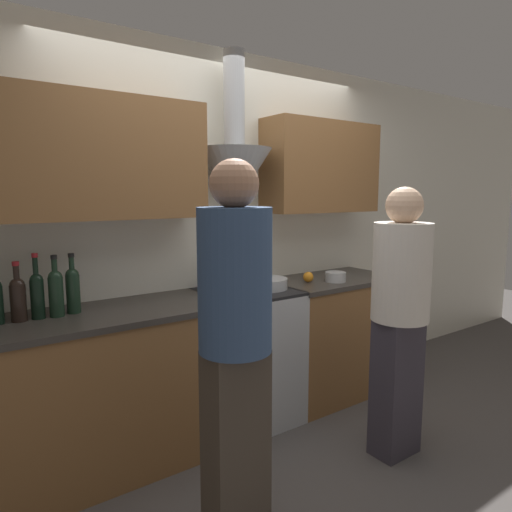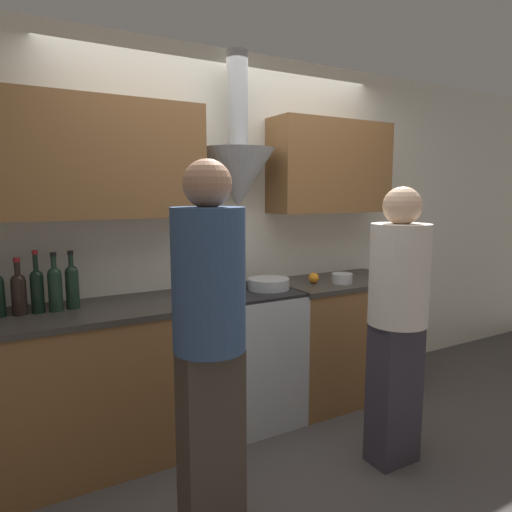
% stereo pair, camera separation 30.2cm
% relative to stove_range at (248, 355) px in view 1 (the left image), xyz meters
% --- Properties ---
extents(ground_plane, '(12.00, 12.00, 0.00)m').
position_rel_stove_range_xyz_m(ground_plane, '(0.00, -0.33, -0.47)').
color(ground_plane, '#4C4744').
extents(wall_back, '(8.40, 0.52, 2.60)m').
position_rel_stove_range_xyz_m(wall_back, '(-0.10, 0.27, 1.00)').
color(wall_back, silver).
rests_on(wall_back, ground_plane).
extents(counter_left, '(1.59, 0.62, 0.94)m').
position_rel_stove_range_xyz_m(counter_left, '(-1.09, -0.00, -0.00)').
color(counter_left, brown).
rests_on(counter_left, ground_plane).
extents(counter_right, '(1.03, 0.62, 0.94)m').
position_rel_stove_range_xyz_m(counter_right, '(0.81, -0.00, -0.00)').
color(counter_right, brown).
rests_on(counter_right, ground_plane).
extents(stove_range, '(0.61, 0.60, 0.94)m').
position_rel_stove_range_xyz_m(stove_range, '(0.00, 0.00, 0.00)').
color(stove_range, '#B7BABC').
rests_on(stove_range, ground_plane).
extents(wine_bottle_4, '(0.08, 0.08, 0.32)m').
position_rel_stove_range_xyz_m(wine_bottle_4, '(-1.40, 0.06, 0.59)').
color(wine_bottle_4, black).
rests_on(wine_bottle_4, counter_left).
extents(wine_bottle_5, '(0.07, 0.07, 0.35)m').
position_rel_stove_range_xyz_m(wine_bottle_5, '(-1.31, 0.06, 0.60)').
color(wine_bottle_5, black).
rests_on(wine_bottle_5, counter_left).
extents(wine_bottle_6, '(0.08, 0.08, 0.34)m').
position_rel_stove_range_xyz_m(wine_bottle_6, '(-1.22, 0.05, 0.61)').
color(wine_bottle_6, black).
rests_on(wine_bottle_6, counter_left).
extents(wine_bottle_7, '(0.08, 0.08, 0.34)m').
position_rel_stove_range_xyz_m(wine_bottle_7, '(-1.13, 0.07, 0.61)').
color(wine_bottle_7, black).
rests_on(wine_bottle_7, counter_left).
extents(stock_pot, '(0.25, 0.25, 0.17)m').
position_rel_stove_range_xyz_m(stock_pot, '(-0.14, 0.05, 0.55)').
color(stock_pot, '#B7BABC').
rests_on(stock_pot, stove_range).
extents(mixing_bowl, '(0.29, 0.29, 0.07)m').
position_rel_stove_range_xyz_m(mixing_bowl, '(0.14, -0.04, 0.50)').
color(mixing_bowl, '#B7BABC').
rests_on(mixing_bowl, stove_range).
extents(orange_fruit, '(0.08, 0.08, 0.08)m').
position_rel_stove_range_xyz_m(orange_fruit, '(0.54, -0.02, 0.50)').
color(orange_fruit, orange).
rests_on(orange_fruit, counter_right).
extents(saucepan, '(0.15, 0.15, 0.07)m').
position_rel_stove_range_xyz_m(saucepan, '(0.72, -0.13, 0.50)').
color(saucepan, '#B7BABC').
rests_on(saucepan, counter_right).
extents(person_foreground_left, '(0.31, 0.31, 1.74)m').
position_rel_stove_range_xyz_m(person_foreground_left, '(-0.72, -0.96, 0.50)').
color(person_foreground_left, '#473D33').
rests_on(person_foreground_left, ground_plane).
extents(person_foreground_right, '(0.34, 0.34, 1.64)m').
position_rel_stove_range_xyz_m(person_foreground_right, '(0.50, -0.88, 0.43)').
color(person_foreground_right, '#38333D').
rests_on(person_foreground_right, ground_plane).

